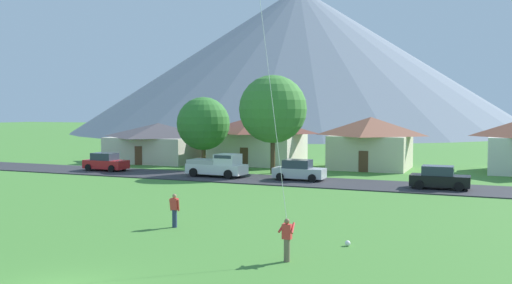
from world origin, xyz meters
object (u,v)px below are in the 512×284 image
at_px(house_leftmost, 158,142).
at_px(parked_car_silver_east_end, 299,171).
at_px(watcher_person, 175,210).
at_px(pickup_truck_white_west_side, 218,165).
at_px(parked_car_black_west_end, 439,178).
at_px(house_left_center, 257,139).
at_px(tree_center, 273,109).
at_px(tree_left_of_center, 203,124).
at_px(parked_car_red_mid_west, 106,162).
at_px(soccer_ball, 348,243).
at_px(house_rightmost, 371,142).

height_order(house_leftmost, parked_car_silver_east_end, house_leftmost).
bearing_deg(watcher_person, pickup_truck_white_west_side, 110.67).
distance_m(house_leftmost, parked_car_black_west_end, 33.09).
distance_m(house_left_center, tree_center, 9.60).
relative_size(tree_left_of_center, parked_car_silver_east_end, 1.68).
bearing_deg(parked_car_silver_east_end, house_leftmost, 152.99).
relative_size(parked_car_red_mid_west, pickup_truck_white_west_side, 0.79).
distance_m(watcher_person, soccer_ball, 8.91).
bearing_deg(tree_center, house_leftmost, 159.76).
bearing_deg(house_rightmost, parked_car_silver_east_end, -106.28).
bearing_deg(soccer_ball, pickup_truck_white_west_side, 129.26).
distance_m(house_left_center, parked_car_silver_east_end, 14.93).
xyz_separation_m(house_left_center, soccer_ball, (17.70, -32.15, -2.59)).
xyz_separation_m(house_left_center, parked_car_red_mid_west, (-10.57, -12.09, -1.84)).
xyz_separation_m(house_rightmost, parked_car_silver_east_end, (-3.50, -11.99, -1.80)).
distance_m(parked_car_silver_east_end, soccer_ball, 22.10).
bearing_deg(tree_left_of_center, parked_car_red_mid_west, -144.70).
distance_m(parked_car_red_mid_west, parked_car_silver_east_end, 19.33).
height_order(tree_center, parked_car_black_west_end, tree_center).
relative_size(tree_left_of_center, watcher_person, 4.26).
distance_m(tree_center, soccer_ball, 28.26).
distance_m(parked_car_black_west_end, pickup_truck_white_west_side, 18.31).
bearing_deg(tree_left_of_center, soccer_ball, -51.02).
bearing_deg(soccer_ball, house_left_center, 118.83).
height_order(parked_car_silver_east_end, pickup_truck_white_west_side, pickup_truck_white_west_side).
bearing_deg(house_rightmost, parked_car_red_mid_west, -152.01).
relative_size(house_leftmost, tree_left_of_center, 1.48).
bearing_deg(house_leftmost, watcher_person, -56.10).
relative_size(house_rightmost, tree_left_of_center, 1.12).
distance_m(house_left_center, parked_car_black_west_end, 23.70).
bearing_deg(soccer_ball, watcher_person, 177.08).
xyz_separation_m(house_left_center, pickup_truck_white_west_side, (1.56, -12.40, -1.65)).
xyz_separation_m(parked_car_red_mid_west, watcher_person, (19.40, -19.60, 0.01)).
bearing_deg(house_leftmost, soccer_ball, -46.37).
relative_size(house_rightmost, parked_car_black_west_end, 1.89).
relative_size(house_left_center, house_rightmost, 1.27).
xyz_separation_m(house_rightmost, tree_left_of_center, (-15.18, -6.71, 1.83)).
xyz_separation_m(house_rightmost, soccer_ball, (5.43, -32.19, -2.55)).
distance_m(house_rightmost, tree_center, 11.20).
xyz_separation_m(tree_left_of_center, watcher_person, (11.75, -25.02, -3.62)).
xyz_separation_m(parked_car_red_mid_west, soccer_ball, (28.26, -20.05, -0.75)).
bearing_deg(house_left_center, tree_left_of_center, -113.60).
height_order(parked_car_black_west_end, soccer_ball, parked_car_black_west_end).
relative_size(parked_car_silver_east_end, pickup_truck_white_west_side, 0.80).
distance_m(house_leftmost, watcher_person, 36.13).
relative_size(house_left_center, watcher_person, 6.03).
bearing_deg(house_leftmost, tree_center, -20.24).
distance_m(house_left_center, watcher_person, 32.95).
distance_m(tree_left_of_center, watcher_person, 27.88).
distance_m(parked_car_red_mid_west, watcher_person, 27.58).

